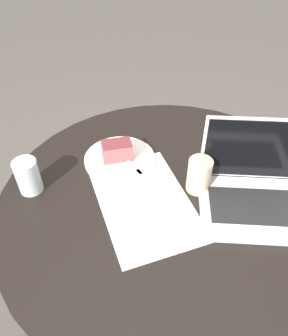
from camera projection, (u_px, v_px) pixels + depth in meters
The scene contains 9 objects.
ground_plane at pixel (162, 304), 1.51m from camera, with size 12.00×12.00×0.00m, color #4C4742.
dining_table at pixel (169, 223), 1.10m from camera, with size 1.06×1.06×0.73m.
paper_document at pixel (144, 202), 0.99m from camera, with size 0.47×0.39×0.00m.
plate at pixel (120, 159), 1.13m from camera, with size 0.24×0.24×0.01m.
cake_slice at pixel (117, 150), 1.11m from camera, with size 0.08×0.11×0.06m.
fork at pixel (130, 164), 1.10m from camera, with size 0.15×0.12×0.00m.
coffee_glass at pixel (199, 175), 1.00m from camera, with size 0.07×0.07×0.11m.
water_glass at pixel (28, 176), 1.00m from camera, with size 0.07×0.07×0.11m.
laptop at pixel (253, 192), 0.97m from camera, with size 0.26×0.32×0.24m.
Camera 1 is at (0.69, -0.06, 1.48)m, focal length 35.00 mm.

